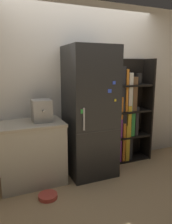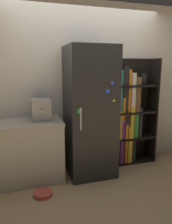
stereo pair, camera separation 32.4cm
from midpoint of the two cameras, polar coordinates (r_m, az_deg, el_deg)
The scene contains 7 objects.
ground_plane at distance 3.44m, azimuth 4.40°, elevation -16.16°, with size 16.00×16.00×0.00m, color tan.
wall_back at distance 3.51m, azimuth 1.87°, elevation 6.65°, with size 8.00×0.05×2.60m.
refrigerator at distance 3.23m, azimuth 3.88°, elevation -0.08°, with size 0.68×0.69×1.90m.
bookshelf at distance 3.73m, azimuth 12.96°, elevation -1.06°, with size 0.81×0.32×1.74m.
kitchen_counter at distance 3.22m, azimuth -11.29°, elevation -9.89°, with size 0.88×0.60×0.87m.
espresso_machine at distance 3.08m, azimuth -8.74°, elevation 0.55°, with size 0.26×0.31×0.30m.
pet_bowl at distance 2.98m, azimuth -7.93°, elevation -20.41°, with size 0.24×0.24×0.05m.
Camera 2 is at (-0.98, -2.88, 1.60)m, focal length 35.00 mm.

